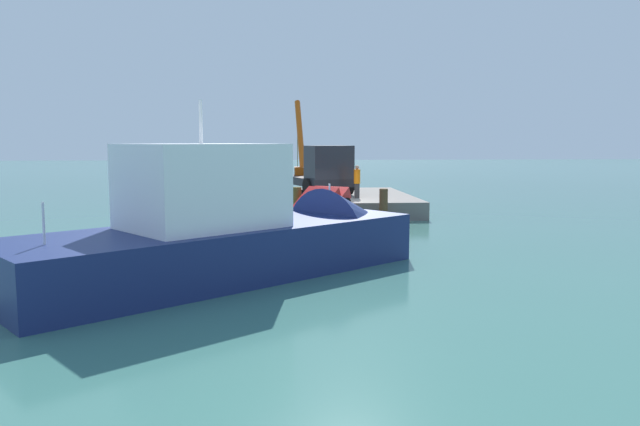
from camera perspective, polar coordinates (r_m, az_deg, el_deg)
ground at (r=31.07m, az=1.78°, el=-0.55°), size 200.00×200.00×0.00m
dock at (r=35.04m, az=1.06°, el=1.01°), size 10.13×8.78×0.90m
crane_truck at (r=35.33m, az=-0.07°, el=3.98°), size 8.53×4.26×5.71m
dock_worker at (r=32.89m, az=3.46°, el=2.96°), size 0.34×0.34×1.75m
salvaged_car at (r=27.78m, az=-0.54°, el=-0.03°), size 4.41×3.72×2.65m
moored_yacht at (r=19.05m, az=-4.28°, el=-2.84°), size 11.94×13.67×6.54m
piling_near at (r=29.14m, az=-2.13°, el=0.70°), size 0.41×0.41×1.75m
piling_mid at (r=29.66m, az=5.91°, el=0.67°), size 0.41×0.41×1.64m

